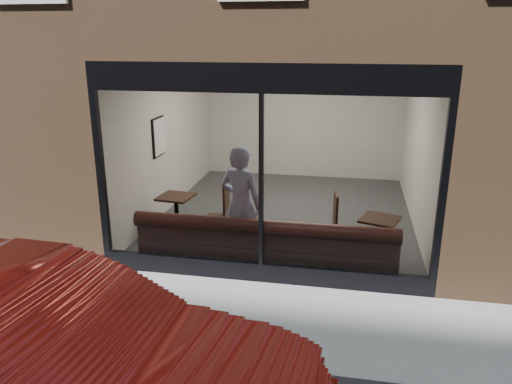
% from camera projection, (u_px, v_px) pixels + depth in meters
% --- Properties ---
extents(ground, '(120.00, 120.00, 0.00)m').
position_uv_depth(ground, '(228.00, 366.00, 5.60)').
color(ground, black).
rests_on(ground, ground).
extents(sidewalk_near, '(40.00, 2.00, 0.01)m').
position_uv_depth(sidewalk_near, '(247.00, 318.00, 6.53)').
color(sidewalk_near, gray).
rests_on(sidewalk_near, ground).
extents(kerb_near, '(40.00, 0.10, 0.12)m').
position_uv_depth(kerb_near, '(227.00, 364.00, 5.53)').
color(kerb_near, gray).
rests_on(kerb_near, ground).
extents(host_building_pier_left, '(2.50, 12.00, 3.20)m').
position_uv_depth(host_building_pier_left, '(163.00, 111.00, 13.28)').
color(host_building_pier_left, brown).
rests_on(host_building_pier_left, ground).
extents(host_building_pier_right, '(2.50, 12.00, 3.20)m').
position_uv_depth(host_building_pier_right, '(459.00, 120.00, 11.93)').
color(host_building_pier_right, brown).
rests_on(host_building_pier_right, ground).
extents(host_building_backfill, '(5.00, 6.00, 3.20)m').
position_uv_depth(host_building_backfill, '(313.00, 100.00, 15.41)').
color(host_building_backfill, brown).
rests_on(host_building_backfill, ground).
extents(cafe_floor, '(6.00, 6.00, 0.00)m').
position_uv_depth(cafe_floor, '(286.00, 214.00, 10.27)').
color(cafe_floor, '#2D2D30').
rests_on(cafe_floor, ground).
extents(cafe_ceiling, '(6.00, 6.00, 0.00)m').
position_uv_depth(cafe_ceiling, '(290.00, 55.00, 9.31)').
color(cafe_ceiling, white).
rests_on(cafe_ceiling, host_building_upper).
extents(cafe_wall_back, '(5.00, 0.00, 5.00)m').
position_uv_depth(cafe_wall_back, '(303.00, 115.00, 12.59)').
color(cafe_wall_back, silver).
rests_on(cafe_wall_back, ground).
extents(cafe_wall_left, '(0.00, 6.00, 6.00)m').
position_uv_depth(cafe_wall_left, '(168.00, 134.00, 10.24)').
color(cafe_wall_left, silver).
rests_on(cafe_wall_left, ground).
extents(cafe_wall_right, '(0.00, 6.00, 6.00)m').
position_uv_depth(cafe_wall_right, '(420.00, 143.00, 9.35)').
color(cafe_wall_right, silver).
rests_on(cafe_wall_right, ground).
extents(storefront_kick, '(5.00, 0.10, 0.30)m').
position_uv_depth(storefront_kick, '(261.00, 272.00, 7.47)').
color(storefront_kick, black).
rests_on(storefront_kick, ground).
extents(storefront_header, '(5.00, 0.10, 0.40)m').
position_uv_depth(storefront_header, '(262.00, 78.00, 6.61)').
color(storefront_header, black).
rests_on(storefront_header, host_building_upper).
extents(storefront_mullion, '(0.06, 0.10, 2.50)m').
position_uv_depth(storefront_mullion, '(261.00, 183.00, 7.05)').
color(storefront_mullion, black).
rests_on(storefront_mullion, storefront_kick).
extents(storefront_glass, '(4.80, 0.00, 4.80)m').
position_uv_depth(storefront_glass, '(261.00, 183.00, 7.02)').
color(storefront_glass, white).
rests_on(storefront_glass, storefront_kick).
extents(banquette, '(4.00, 0.55, 0.45)m').
position_uv_depth(banquette, '(266.00, 257.00, 7.82)').
color(banquette, '#381A14').
rests_on(banquette, cafe_floor).
extents(person, '(0.79, 0.62, 1.92)m').
position_uv_depth(person, '(241.00, 205.00, 7.94)').
color(person, '#A7B6E1').
rests_on(person, cafe_floor).
extents(cafe_table_left, '(0.65, 0.65, 0.04)m').
position_uv_depth(cafe_table_left, '(176.00, 197.00, 9.04)').
color(cafe_table_left, black).
rests_on(cafe_table_left, cafe_floor).
extents(cafe_table_right, '(0.72, 0.72, 0.04)m').
position_uv_depth(cafe_table_right, '(380.00, 219.00, 7.94)').
color(cafe_table_right, black).
rests_on(cafe_table_right, cafe_floor).
extents(cafe_chair_left, '(0.42, 0.42, 0.04)m').
position_uv_depth(cafe_chair_left, '(217.00, 218.00, 9.43)').
color(cafe_chair_left, black).
rests_on(cafe_chair_left, cafe_floor).
extents(cafe_chair_right, '(0.45, 0.45, 0.04)m').
position_uv_depth(cafe_chair_right, '(324.00, 232.00, 8.75)').
color(cafe_chair_right, black).
rests_on(cafe_chair_right, cafe_floor).
extents(wall_poster, '(0.02, 0.52, 0.70)m').
position_uv_depth(wall_poster, '(159.00, 137.00, 9.70)').
color(wall_poster, white).
rests_on(wall_poster, cafe_wall_left).
extents(parked_car, '(5.04, 1.99, 1.63)m').
position_uv_depth(parked_car, '(35.00, 373.00, 4.22)').
color(parked_car, maroon).
rests_on(parked_car, ground).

